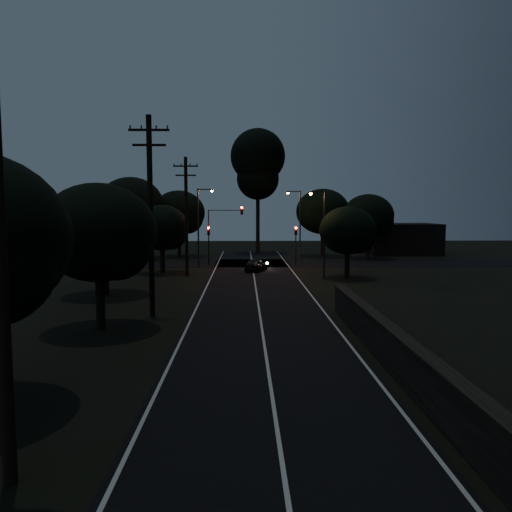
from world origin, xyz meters
name	(u,v)px	position (x,y,z in m)	size (l,w,h in m)	color
ground	(278,438)	(0.00, 0.00, 0.00)	(160.00, 160.00, 0.00)	black
road_surface	(254,276)	(0.00, 31.12, 0.01)	(60.00, 70.00, 0.03)	black
retaining_wall	(510,375)	(7.74, 3.00, 0.62)	(6.93, 26.00, 1.60)	black
utility_pole_mid	(150,213)	(-6.00, 15.00, 5.74)	(2.20, 0.30, 11.00)	black
utility_pole_far	(186,214)	(-6.00, 32.00, 5.48)	(2.20, 0.30, 10.50)	black
tree_left_b	(102,235)	(-7.80, 11.88, 4.69)	(5.69, 5.69, 7.24)	black
tree_left_c	(107,224)	(-10.29, 21.88, 4.92)	(6.02, 6.02, 7.61)	black
tree_left_d	(164,229)	(-8.32, 33.90, 4.09)	(4.98, 4.98, 6.32)	black
tree_far_nw	(180,214)	(-8.77, 49.87, 5.33)	(6.50, 6.50, 8.24)	black
tree_far_w	(133,206)	(-13.73, 45.85, 6.26)	(7.55, 7.55, 9.63)	black
tree_far_ne	(325,213)	(9.24, 49.86, 5.47)	(6.69, 6.69, 8.46)	black
tree_far_e	(370,217)	(14.22, 46.88, 5.00)	(6.08, 6.08, 7.71)	black
tree_right_a	(350,232)	(8.17, 29.90, 4.00)	(4.86, 4.86, 6.18)	black
tall_pine	(258,163)	(1.00, 55.00, 11.99)	(7.32, 7.32, 16.63)	black
building_left	(95,238)	(-20.00, 52.00, 2.20)	(10.00, 8.00, 4.40)	black
building_right	(401,239)	(20.00, 53.00, 2.00)	(9.00, 7.00, 4.00)	black
signal_left	(209,239)	(-4.60, 39.99, 2.84)	(0.28, 0.35, 4.10)	black
signal_right	(296,238)	(4.60, 39.99, 2.84)	(0.28, 0.35, 4.10)	black
signal_mast	(225,224)	(-2.91, 39.99, 4.34)	(3.70, 0.35, 6.25)	black
streetlight_a	(200,222)	(-5.31, 38.00, 4.64)	(1.66, 0.26, 8.00)	black
streetlight_b	(298,220)	(5.31, 44.00, 4.64)	(1.66, 0.26, 8.00)	black
streetlight_c	(322,228)	(5.83, 30.00, 4.35)	(1.46, 0.26, 7.50)	black
car	(256,265)	(0.28, 34.97, 0.61)	(1.43, 3.56, 1.21)	black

